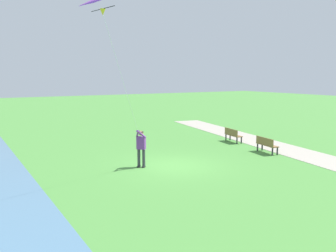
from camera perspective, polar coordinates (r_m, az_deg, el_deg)
name	(u,v)px	position (r m, az deg, el deg)	size (l,w,h in m)	color
ground_plane	(173,166)	(17.29, 0.75, -6.29)	(120.00, 120.00, 0.00)	#4C8E3D
walkway_path	(309,156)	(20.70, 21.46, -4.43)	(2.40, 32.00, 0.02)	#ADA393
person_kite_flyer	(141,145)	(16.81, -4.30, -3.07)	(0.60, 0.59, 1.83)	#232328
flying_kite	(110,5)	(13.48, -9.10, 18.34)	(2.60, 3.07, 5.30)	purple
park_bench_near_walkway	(233,134)	(23.50, 10.19, -1.30)	(0.68, 1.55, 0.88)	olive
park_bench_far_walkway	(266,144)	(20.66, 15.29, -2.75)	(0.68, 1.55, 0.88)	olive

